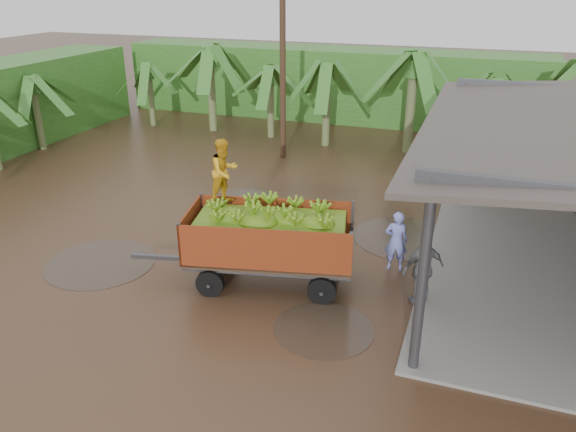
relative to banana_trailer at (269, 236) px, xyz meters
The scene contains 7 objects.
ground 2.36m from the banana_trailer, 134.09° to the left, with size 100.00×100.00×0.00m, color black.
hedge_north 17.77m from the banana_trailer, 101.01° to the left, with size 22.00×3.00×3.60m, color #2D661E.
banana_trailer is the anchor object (origin of this frame).
man_blue 3.35m from the banana_trailer, 30.66° to the left, with size 0.59×0.39×1.62m, color #8088E9.
man_grey 3.74m from the banana_trailer, ahead, with size 1.06×0.44×1.80m, color slate.
utility_pole 10.79m from the banana_trailer, 108.18° to the left, with size 1.20×0.24×8.20m.
banana_plants 10.31m from the banana_trailer, 118.05° to the left, with size 24.65×20.08×4.35m.
Camera 1 is at (5.98, -12.91, 7.13)m, focal length 35.00 mm.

